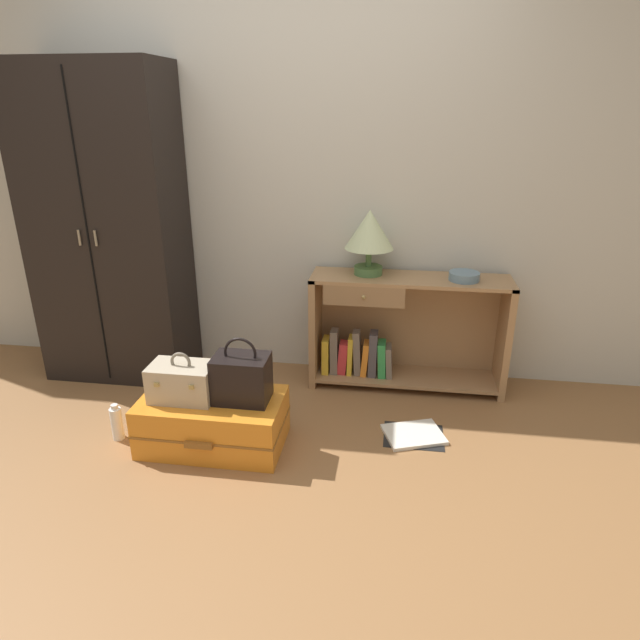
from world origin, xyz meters
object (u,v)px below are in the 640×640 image
(bowl, at_px, (464,276))
(open_book_on_floor, at_px, (414,435))
(bookshelf, at_px, (397,332))
(handbag, at_px, (242,378))
(table_lamp, at_px, (369,232))
(suitcase_large, at_px, (213,421))
(wardrobe, at_px, (108,229))
(bottle, at_px, (117,423))
(train_case, at_px, (183,382))

(bowl, relative_size, open_book_on_floor, 0.48)
(bookshelf, distance_m, open_book_on_floor, 0.71)
(handbag, bearing_deg, open_book_on_floor, 13.31)
(table_lamp, height_order, bowl, table_lamp)
(bookshelf, relative_size, table_lamp, 3.07)
(suitcase_large, xyz_separation_m, handbag, (0.16, 0.02, 0.26))
(wardrobe, relative_size, table_lamp, 4.92)
(bottle, bearing_deg, table_lamp, 34.90)
(suitcase_large, height_order, train_case, train_case)
(wardrobe, bearing_deg, bottle, -66.54)
(bookshelf, bearing_deg, table_lamp, 176.32)
(suitcase_large, bearing_deg, handbag, 5.59)
(train_case, relative_size, bottle, 1.57)
(bookshelf, height_order, handbag, bookshelf)
(bookshelf, bearing_deg, suitcase_large, -137.88)
(open_book_on_floor, bearing_deg, table_lamp, 116.34)
(bookshelf, height_order, train_case, bookshelf)
(suitcase_large, distance_m, open_book_on_floor, 1.07)
(suitcase_large, bearing_deg, bottle, -176.96)
(bookshelf, height_order, open_book_on_floor, bookshelf)
(bookshelf, relative_size, train_case, 3.69)
(bookshelf, xyz_separation_m, handbag, (-0.76, -0.82, 0.05))
(bookshelf, bearing_deg, handbag, -132.91)
(suitcase_large, height_order, bottle, suitcase_large)
(table_lamp, bearing_deg, open_book_on_floor, -63.66)
(open_book_on_floor, bearing_deg, handbag, -166.69)
(suitcase_large, height_order, open_book_on_floor, suitcase_large)
(bowl, bearing_deg, bottle, -155.37)
(bowl, distance_m, bottle, 2.09)
(wardrobe, distance_m, table_lamp, 1.60)
(train_case, bearing_deg, bookshelf, 38.63)
(train_case, xyz_separation_m, handbag, (0.30, 0.03, 0.03))
(suitcase_large, relative_size, open_book_on_floor, 2.01)
(table_lamp, relative_size, bottle, 1.89)
(handbag, bearing_deg, train_case, -174.41)
(suitcase_large, bearing_deg, train_case, -174.42)
(bottle, xyz_separation_m, open_book_on_floor, (1.56, 0.25, -0.09))
(wardrobe, bearing_deg, table_lamp, 3.19)
(wardrobe, height_order, bookshelf, wardrobe)
(bookshelf, distance_m, bottle, 1.70)
(handbag, bearing_deg, table_lamp, 55.65)
(wardrobe, bearing_deg, bookshelf, 2.45)
(bottle, bearing_deg, suitcase_large, 3.04)
(bowl, bearing_deg, train_case, -150.22)
(train_case, relative_size, handbag, 0.94)
(bottle, bearing_deg, handbag, 3.64)
(table_lamp, distance_m, train_case, 1.36)
(table_lamp, distance_m, bowl, 0.61)
(handbag, relative_size, bottle, 1.67)
(train_case, bearing_deg, handbag, 5.59)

